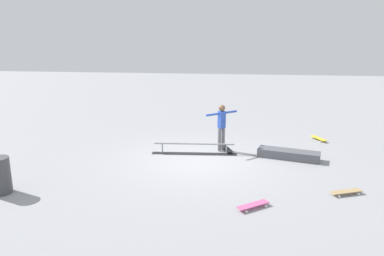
{
  "coord_description": "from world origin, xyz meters",
  "views": [
    {
      "loc": [
        -1.3,
        10.55,
        3.64
      ],
      "look_at": [
        0.29,
        -0.12,
        1.0
      ],
      "focal_mm": 33.42,
      "sensor_mm": 36.0,
      "label": 1
    }
  ],
  "objects_px": {
    "skate_ledge": "(288,154)",
    "skater_main": "(222,124)",
    "skateboard_main": "(227,149)",
    "loose_skateboard_yellow": "(319,138)",
    "loose_skateboard_pink": "(253,205)",
    "grind_rail": "(194,149)",
    "loose_skateboard_natural": "(346,192)"
  },
  "relations": [
    {
      "from": "skater_main",
      "to": "loose_skateboard_pink",
      "type": "distance_m",
      "value": 4.4
    },
    {
      "from": "loose_skateboard_pink",
      "to": "loose_skateboard_natural",
      "type": "distance_m",
      "value": 2.49
    },
    {
      "from": "skate_ledge",
      "to": "skater_main",
      "type": "height_order",
      "value": "skater_main"
    },
    {
      "from": "loose_skateboard_yellow",
      "to": "loose_skateboard_pink",
      "type": "relative_size",
      "value": 1.08
    },
    {
      "from": "grind_rail",
      "to": "skateboard_main",
      "type": "distance_m",
      "value": 1.16
    },
    {
      "from": "skate_ledge",
      "to": "skater_main",
      "type": "xyz_separation_m",
      "value": [
        2.17,
        -0.52,
        0.79
      ]
    },
    {
      "from": "skateboard_main",
      "to": "loose_skateboard_natural",
      "type": "distance_m",
      "value": 4.37
    },
    {
      "from": "skater_main",
      "to": "skateboard_main",
      "type": "height_order",
      "value": "skater_main"
    },
    {
      "from": "loose_skateboard_pink",
      "to": "loose_skateboard_yellow",
      "type": "bearing_deg",
      "value": -151.3
    },
    {
      "from": "skate_ledge",
      "to": "loose_skateboard_natural",
      "type": "xyz_separation_m",
      "value": [
        -1.09,
        2.61,
        -0.06
      ]
    },
    {
      "from": "loose_skateboard_yellow",
      "to": "loose_skateboard_natural",
      "type": "xyz_separation_m",
      "value": [
        0.28,
        4.97,
        0.0
      ]
    },
    {
      "from": "skate_ledge",
      "to": "skateboard_main",
      "type": "distance_m",
      "value": 2.04
    },
    {
      "from": "skate_ledge",
      "to": "skater_main",
      "type": "distance_m",
      "value": 2.36
    },
    {
      "from": "grind_rail",
      "to": "skater_main",
      "type": "bearing_deg",
      "value": -155.97
    },
    {
      "from": "skater_main",
      "to": "loose_skateboard_pink",
      "type": "xyz_separation_m",
      "value": [
        -1.0,
        4.19,
        -0.85
      ]
    },
    {
      "from": "grind_rail",
      "to": "loose_skateboard_pink",
      "type": "relative_size",
      "value": 3.75
    },
    {
      "from": "loose_skateboard_pink",
      "to": "skater_main",
      "type": "bearing_deg",
      "value": -115.08
    },
    {
      "from": "loose_skateboard_pink",
      "to": "skateboard_main",
      "type": "bearing_deg",
      "value": -117.61
    },
    {
      "from": "skate_ledge",
      "to": "loose_skateboard_pink",
      "type": "xyz_separation_m",
      "value": [
        1.17,
        3.68,
        -0.06
      ]
    },
    {
      "from": "grind_rail",
      "to": "skateboard_main",
      "type": "height_order",
      "value": "grind_rail"
    },
    {
      "from": "skater_main",
      "to": "skateboard_main",
      "type": "bearing_deg",
      "value": -45.33
    },
    {
      "from": "skate_ledge",
      "to": "skateboard_main",
      "type": "relative_size",
      "value": 2.32
    },
    {
      "from": "loose_skateboard_natural",
      "to": "skateboard_main",
      "type": "bearing_deg",
      "value": -69.12
    },
    {
      "from": "grind_rail",
      "to": "skate_ledge",
      "type": "xyz_separation_m",
      "value": [
        -3.03,
        0.03,
        -0.02
      ]
    },
    {
      "from": "skateboard_main",
      "to": "skater_main",
      "type": "bearing_deg",
      "value": -113.9
    },
    {
      "from": "skate_ledge",
      "to": "loose_skateboard_yellow",
      "type": "height_order",
      "value": "skate_ledge"
    },
    {
      "from": "skater_main",
      "to": "loose_skateboard_yellow",
      "type": "distance_m",
      "value": 4.08
    },
    {
      "from": "grind_rail",
      "to": "loose_skateboard_natural",
      "type": "bearing_deg",
      "value": 141.81
    },
    {
      "from": "grind_rail",
      "to": "loose_skateboard_natural",
      "type": "xyz_separation_m",
      "value": [
        -4.11,
        2.65,
        -0.09
      ]
    },
    {
      "from": "skater_main",
      "to": "loose_skateboard_pink",
      "type": "bearing_deg",
      "value": -119.62
    },
    {
      "from": "skater_main",
      "to": "loose_skateboard_pink",
      "type": "height_order",
      "value": "skater_main"
    },
    {
      "from": "skateboard_main",
      "to": "loose_skateboard_yellow",
      "type": "xyz_separation_m",
      "value": [
        -3.34,
        -1.85,
        0.0
      ]
    }
  ]
}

